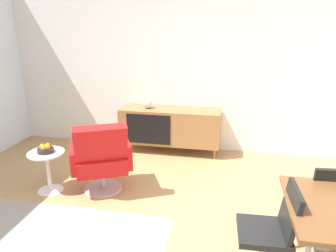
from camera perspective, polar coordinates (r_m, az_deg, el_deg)
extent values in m
plane|color=tan|center=(3.21, -0.09, -20.89)|extent=(8.32, 8.32, 0.00)
cube|color=white|center=(5.11, 5.76, 11.00)|extent=(6.80, 0.12, 2.80)
cube|color=olive|center=(5.09, 0.33, -0.03)|extent=(1.60, 0.44, 0.56)
cube|color=black|center=(4.95, -3.58, -0.61)|extent=(0.70, 0.01, 0.48)
cylinder|color=olive|center=(5.24, -8.02, -3.84)|extent=(0.03, 0.03, 0.16)
cylinder|color=olive|center=(4.98, 8.37, -5.09)|extent=(0.03, 0.03, 0.16)
cylinder|color=olive|center=(5.54, -6.88, -2.57)|extent=(0.03, 0.03, 0.16)
cylinder|color=olive|center=(5.29, 8.59, -3.66)|extent=(0.03, 0.03, 0.16)
ellipsoid|color=beige|center=(5.07, -3.71, 4.05)|extent=(0.16, 0.16, 0.15)
cylinder|color=#B7B7BC|center=(3.14, 20.37, -15.26)|extent=(0.04, 0.04, 0.70)
cube|color=black|center=(2.73, 16.83, -17.86)|extent=(0.42, 0.42, 0.05)
cube|color=black|center=(2.65, 21.22, -14.03)|extent=(0.11, 0.38, 0.38)
cube|color=black|center=(3.37, 26.32, -11.76)|extent=(0.43, 0.43, 0.05)
cube|color=black|center=(3.13, 27.88, -9.91)|extent=(0.39, 0.11, 0.38)
cylinder|color=#B7B7BC|center=(3.49, 25.76, -15.17)|extent=(0.04, 0.04, 0.42)
cylinder|color=#B7B7BC|center=(3.60, 25.30, -17.95)|extent=(0.36, 0.36, 0.01)
cube|color=red|center=(4.05, -11.95, -6.27)|extent=(0.79, 0.77, 0.20)
cube|color=red|center=(3.71, -12.03, -3.39)|extent=(0.66, 0.51, 0.51)
cube|color=red|center=(4.04, -7.34, -4.82)|extent=(0.28, 0.48, 0.28)
cube|color=red|center=(4.02, -16.74, -5.60)|extent=(0.28, 0.48, 0.28)
cylinder|color=#B7B7BC|center=(4.15, -11.73, -9.29)|extent=(0.06, 0.06, 0.28)
cylinder|color=#B7B7BC|center=(4.21, -11.62, -10.89)|extent=(0.48, 0.48, 0.02)
cylinder|color=white|center=(4.15, -21.16, -4.57)|extent=(0.44, 0.44, 0.02)
cylinder|color=white|center=(4.25, -20.76, -7.81)|extent=(0.05, 0.05, 0.50)
cone|color=white|center=(4.36, -20.41, -10.66)|extent=(0.32, 0.32, 0.02)
cylinder|color=#262628|center=(4.14, -21.21, -4.12)|extent=(0.20, 0.20, 0.05)
sphere|color=orange|center=(4.09, -20.90, -3.63)|extent=(0.07, 0.07, 0.07)
sphere|color=orange|center=(4.14, -20.87, -3.35)|extent=(0.07, 0.07, 0.07)
sphere|color=orange|center=(4.15, -21.70, -3.45)|extent=(0.07, 0.07, 0.07)
sphere|color=orange|center=(4.09, -21.52, -3.73)|extent=(0.07, 0.07, 0.07)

